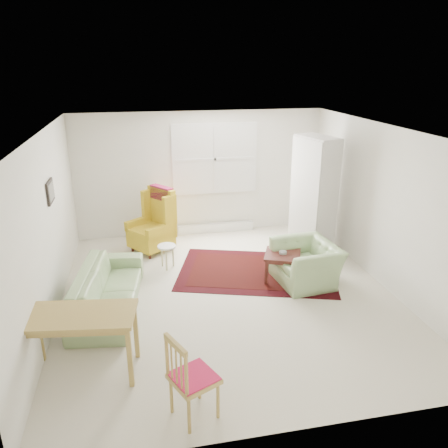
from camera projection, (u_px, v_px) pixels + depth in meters
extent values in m
cube|color=beige|center=(228.00, 294.00, 6.76)|extent=(5.00, 5.50, 0.01)
cube|color=white|center=(228.00, 131.00, 5.90)|extent=(5.00, 5.50, 0.01)
cube|color=silver|center=(200.00, 174.00, 8.86)|extent=(5.00, 0.04, 2.50)
cube|color=silver|center=(293.00, 321.00, 3.80)|extent=(5.00, 0.04, 2.50)
cube|color=silver|center=(46.00, 230.00, 5.87)|extent=(0.04, 5.50, 2.50)
cube|color=silver|center=(385.00, 208.00, 6.79)|extent=(0.04, 5.50, 2.50)
cube|color=white|center=(215.00, 159.00, 8.79)|extent=(1.72, 0.06, 1.42)
cube|color=white|center=(215.00, 159.00, 8.79)|extent=(1.60, 0.02, 1.30)
cube|color=silver|center=(216.00, 227.00, 9.24)|extent=(1.60, 0.12, 0.18)
cube|color=black|center=(50.00, 192.00, 6.19)|extent=(0.03, 0.42, 0.32)
cube|color=olive|center=(51.00, 192.00, 6.19)|extent=(0.01, 0.34, 0.24)
imported|color=#8CAB72|center=(107.00, 282.00, 6.28)|extent=(1.05, 2.12, 0.82)
imported|color=#8CAB72|center=(306.00, 259.00, 7.02)|extent=(1.00, 1.12, 0.79)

